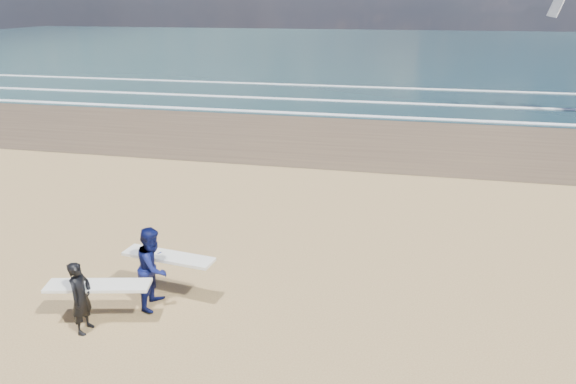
# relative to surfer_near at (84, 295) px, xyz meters

# --- Properties ---
(ocean) EXTENTS (220.00, 100.00, 0.02)m
(ocean) POSITION_rel_surfer_near_xyz_m (20.38, 71.98, -0.82)
(ocean) COLOR #1A343B
(ocean) RESTS_ON ground
(surfer_near) EXTENTS (2.26, 1.14, 1.62)m
(surfer_near) POSITION_rel_surfer_near_xyz_m (0.00, 0.00, 0.00)
(surfer_near) COLOR black
(surfer_near) RESTS_ON ground
(surfer_far) EXTENTS (2.25, 1.22, 1.94)m
(surfer_far) POSITION_rel_surfer_near_xyz_m (1.02, 1.22, 0.14)
(surfer_far) COLOR #0D144D
(surfer_far) RESTS_ON ground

